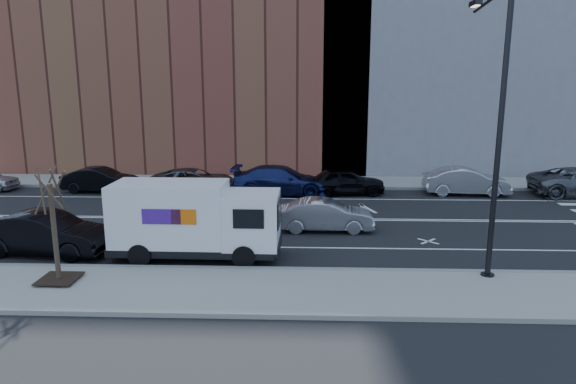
{
  "coord_description": "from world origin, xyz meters",
  "views": [
    {
      "loc": [
        0.96,
        -23.69,
        6.47
      ],
      "look_at": [
        0.11,
        -0.37,
        1.4
      ],
      "focal_mm": 32.0,
      "sensor_mm": 36.0,
      "label": 1
    }
  ],
  "objects": [
    {
      "name": "ground",
      "position": [
        0.0,
        0.0,
        0.0
      ],
      "size": [
        120.0,
        120.0,
        0.0
      ],
      "primitive_type": "plane",
      "color": "black",
      "rests_on": "ground"
    },
    {
      "name": "sidewalk_near",
      "position": [
        0.0,
        -8.8,
        0.07
      ],
      "size": [
        44.0,
        3.6,
        0.15
      ],
      "primitive_type": "cube",
      "color": "gray",
      "rests_on": "ground"
    },
    {
      "name": "sidewalk_far",
      "position": [
        0.0,
        8.8,
        0.07
      ],
      "size": [
        44.0,
        3.6,
        0.15
      ],
      "primitive_type": "cube",
      "color": "gray",
      "rests_on": "ground"
    },
    {
      "name": "curb_near",
      "position": [
        0.0,
        -7.0,
        0.08
      ],
      "size": [
        44.0,
        0.25,
        0.17
      ],
      "primitive_type": "cube",
      "color": "gray",
      "rests_on": "ground"
    },
    {
      "name": "curb_far",
      "position": [
        0.0,
        7.0,
        0.08
      ],
      "size": [
        44.0,
        0.25,
        0.17
      ],
      "primitive_type": "cube",
      "color": "gray",
      "rests_on": "ground"
    },
    {
      "name": "road_markings",
      "position": [
        0.0,
        0.0,
        0.0
      ],
      "size": [
        40.0,
        8.6,
        0.01
      ],
      "primitive_type": null,
      "color": "white",
      "rests_on": "ground"
    },
    {
      "name": "bldg_brick",
      "position": [
        -8.0,
        15.6,
        11.0
      ],
      "size": [
        26.0,
        10.0,
        22.0
      ],
      "primitive_type": "cube",
      "color": "brown",
      "rests_on": "ground"
    },
    {
      "name": "streetlight",
      "position": [
        7.0,
        -6.91,
        5.08
      ],
      "size": [
        0.44,
        4.02,
        9.34
      ],
      "color": "black",
      "rests_on": "ground"
    },
    {
      "name": "street_tree",
      "position": [
        -7.0,
        -8.4,
        1.45
      ],
      "size": [
        1.2,
        1.2,
        3.75
      ],
      "color": "black",
      "rests_on": "ground"
    },
    {
      "name": "fedex_van",
      "position": [
        -3.15,
        -5.6,
        1.49
      ],
      "size": [
        6.24,
        2.28,
        2.84
      ],
      "rotation": [
        0.0,
        0.0,
        -0.01
      ],
      "color": "black",
      "rests_on": "ground"
    },
    {
      "name": "far_parked_b",
      "position": [
        -11.2,
        5.67,
        0.73
      ],
      "size": [
        4.52,
        1.85,
        1.46
      ],
      "primitive_type": "imported",
      "rotation": [
        0.0,
        0.0,
        1.5
      ],
      "color": "black",
      "rests_on": "ground"
    },
    {
      "name": "far_parked_c",
      "position": [
        -5.6,
        5.53,
        0.73
      ],
      "size": [
        5.3,
        2.56,
        1.46
      ],
      "primitive_type": "imported",
      "rotation": [
        0.0,
        0.0,
        1.6
      ],
      "color": "#52555A",
      "rests_on": "ground"
    },
    {
      "name": "far_parked_d",
      "position": [
        -0.49,
        5.52,
        0.82
      ],
      "size": [
        5.81,
        2.66,
        1.65
      ],
      "primitive_type": "imported",
      "rotation": [
        0.0,
        0.0,
        1.51
      ],
      "color": "navy",
      "rests_on": "ground"
    },
    {
      "name": "far_parked_e",
      "position": [
        3.2,
        5.55,
        0.78
      ],
      "size": [
        4.72,
        2.27,
        1.55
      ],
      "primitive_type": "imported",
      "rotation": [
        0.0,
        0.0,
        1.67
      ],
      "color": "black",
      "rests_on": "ground"
    },
    {
      "name": "far_parked_f",
      "position": [
        10.19,
        5.72,
        0.79
      ],
      "size": [
        4.88,
        1.93,
        1.58
      ],
      "primitive_type": "imported",
      "rotation": [
        0.0,
        0.0,
        1.52
      ],
      "color": "#ACADB1",
      "rests_on": "ground"
    },
    {
      "name": "driving_sedan",
      "position": [
        1.79,
        -1.85,
        0.7
      ],
      "size": [
        4.24,
        1.51,
        1.39
      ],
      "primitive_type": "imported",
      "rotation": [
        0.0,
        0.0,
        1.58
      ],
      "color": "#A5A5AA",
      "rests_on": "ground"
    },
    {
      "name": "near_parked_rear_a",
      "position": [
        -8.88,
        -5.39,
        0.81
      ],
      "size": [
        5.08,
        2.29,
        1.62
      ],
      "primitive_type": "imported",
      "rotation": [
        0.0,
        0.0,
        1.45
      ],
      "color": "black",
      "rests_on": "ground"
    }
  ]
}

